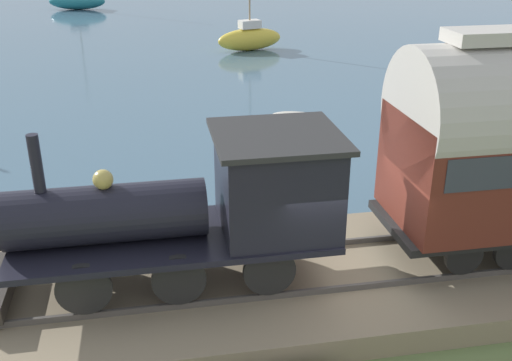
{
  "coord_description": "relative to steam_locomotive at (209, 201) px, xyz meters",
  "views": [
    {
      "loc": [
        -9.53,
        3.38,
        6.91
      ],
      "look_at": [
        2.73,
        1.14,
        1.47
      ],
      "focal_mm": 42.0,
      "sensor_mm": 36.0,
      "label": 1
    }
  ],
  "objects": [
    {
      "name": "steam_locomotive",
      "position": [
        0.0,
        0.0,
        0.0
      ],
      "size": [
        2.29,
        6.5,
        3.04
      ],
      "color": "black",
      "rests_on": "rail_embankment"
    },
    {
      "name": "sailboat_teal",
      "position": [
        43.63,
        6.33,
        -1.44
      ],
      "size": [
        2.32,
        4.85,
        7.7
      ],
      "rotation": [
        0.0,
        0.0,
        -0.17
      ],
      "color": "#1E707A",
      "rests_on": "harbor_water"
    },
    {
      "name": "ground_plane",
      "position": [
        -0.37,
        -2.46,
        -2.18
      ],
      "size": [
        200.0,
        200.0,
        0.0
      ],
      "primitive_type": "plane",
      "color": "#607542"
    },
    {
      "name": "rail_embankment",
      "position": [
        -0.0,
        -2.46,
        -1.93
      ],
      "size": [
        4.47,
        56.0,
        0.61
      ],
      "color": "#84755B",
      "rests_on": "ground"
    },
    {
      "name": "harbor_water",
      "position": [
        42.53,
        -2.46,
        -2.17
      ],
      "size": [
        80.0,
        80.0,
        0.01
      ],
      "color": "#426075",
      "rests_on": "ground"
    },
    {
      "name": "sailboat_yellow",
      "position": [
        24.2,
        -4.94,
        -1.46
      ],
      "size": [
        2.17,
        4.08,
        6.79
      ],
      "rotation": [
        0.0,
        0.0,
        0.27
      ],
      "color": "gold",
      "rests_on": "harbor_water"
    },
    {
      "name": "rowboat_far_out",
      "position": [
        10.72,
        -4.43,
        -1.98
      ],
      "size": [
        1.56,
        2.14,
        0.37
      ],
      "rotation": [
        0.0,
        0.0,
        -0.46
      ],
      "color": "#B7B2A3",
      "rests_on": "harbor_water"
    }
  ]
}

